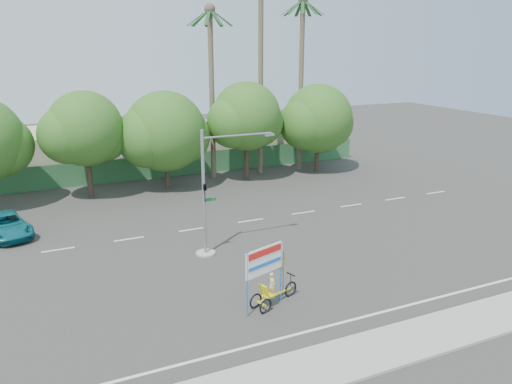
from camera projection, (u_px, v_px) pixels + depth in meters
name	position (u px, v px, depth m)	size (l,w,h in m)	color
ground	(278.00, 275.00, 25.36)	(120.00, 120.00, 0.00)	#33302D
sidewalk_near	(367.00, 353.00, 18.78)	(50.00, 2.40, 0.12)	gray
fence	(169.00, 166.00, 43.88)	(38.00, 0.08, 2.00)	#336B3D
building_left	(43.00, 155.00, 43.60)	(12.00, 8.00, 4.00)	beige
building_right	(234.00, 141.00, 50.73)	(14.00, 8.00, 3.60)	beige
tree_left	(85.00, 132.00, 36.90)	(6.66, 5.60, 8.07)	#473828
tree_center	(165.00, 134.00, 39.42)	(7.62, 6.40, 7.85)	#473828
tree_right	(246.00, 119.00, 41.96)	(6.90, 5.80, 8.36)	#473828
tree_far_right	(317.00, 121.00, 44.88)	(7.38, 6.20, 7.94)	#473828
palm_tall	(261.00, 54.00, 42.59)	(3.73, 3.79, 17.45)	#70604C
palm_mid	(301.00, 66.00, 44.46)	(3.73, 3.79, 15.45)	#70604C
palm_short	(211.00, 75.00, 41.28)	(3.73, 3.79, 14.45)	#70604C
traffic_signal	(209.00, 204.00, 27.15)	(4.72, 1.10, 7.00)	gray
trike_billboard	(269.00, 281.00, 21.97)	(3.00, 1.31, 3.09)	black
pickup_truck	(5.00, 225.00, 30.34)	(2.27, 4.92, 1.37)	#106470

